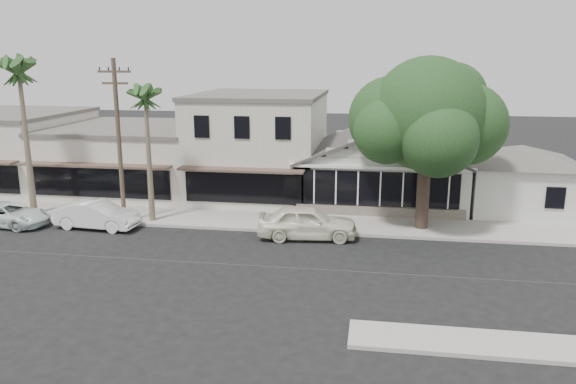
% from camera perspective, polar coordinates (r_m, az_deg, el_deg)
% --- Properties ---
extents(ground, '(140.00, 140.00, 0.00)m').
position_cam_1_polar(ground, '(25.11, -2.34, -7.57)').
color(ground, black).
rests_on(ground, ground).
extents(sidewalk_north, '(90.00, 3.50, 0.15)m').
position_cam_1_polar(sidewalk_north, '(33.51, -13.59, -2.35)').
color(sidewalk_north, '#9E9991').
rests_on(sidewalk_north, ground).
extents(corner_shop, '(10.40, 8.60, 5.10)m').
position_cam_1_polar(corner_shop, '(36.01, 9.39, 3.09)').
color(corner_shop, silver).
rests_on(corner_shop, ground).
extents(side_cottage, '(6.00, 6.00, 3.00)m').
position_cam_1_polar(side_cottage, '(36.29, 22.38, 0.53)').
color(side_cottage, silver).
rests_on(side_cottage, ground).
extents(row_building_near, '(8.00, 10.00, 6.50)m').
position_cam_1_polar(row_building_near, '(37.70, -2.86, 4.70)').
color(row_building_near, silver).
rests_on(row_building_near, ground).
extents(row_building_midnear, '(10.00, 10.00, 4.20)m').
position_cam_1_polar(row_building_midnear, '(40.68, -15.37, 3.24)').
color(row_building_midnear, beige).
rests_on(row_building_midnear, ground).
extents(utility_pole, '(1.80, 0.24, 9.00)m').
position_cam_1_polar(utility_pole, '(31.58, -16.81, 5.24)').
color(utility_pole, brown).
rests_on(utility_pole, ground).
extents(car_0, '(5.23, 2.55, 1.72)m').
position_cam_1_polar(car_0, '(28.62, 1.96, -3.07)').
color(car_0, white).
rests_on(car_0, ground).
extents(car_1, '(4.66, 1.91, 1.50)m').
position_cam_1_polar(car_1, '(32.00, -18.85, -2.21)').
color(car_1, white).
rests_on(car_1, ground).
extents(car_2, '(4.81, 2.71, 1.27)m').
position_cam_1_polar(car_2, '(34.40, -26.45, -2.05)').
color(car_2, silver).
rests_on(car_2, ground).
extents(shade_tree, '(8.23, 7.44, 9.14)m').
position_cam_1_polar(shade_tree, '(30.07, 13.80, 7.39)').
color(shade_tree, '#433329').
rests_on(shade_tree, ground).
extents(palm_east, '(3.00, 3.00, 8.02)m').
position_cam_1_polar(palm_east, '(31.21, -14.29, 9.20)').
color(palm_east, '#726651').
rests_on(palm_east, ground).
extents(palm_mid, '(3.36, 3.36, 9.56)m').
position_cam_1_polar(palm_mid, '(35.04, -25.67, 10.94)').
color(palm_mid, '#726651').
rests_on(palm_mid, ground).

